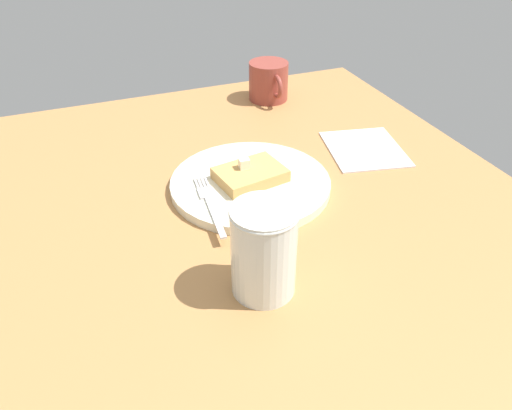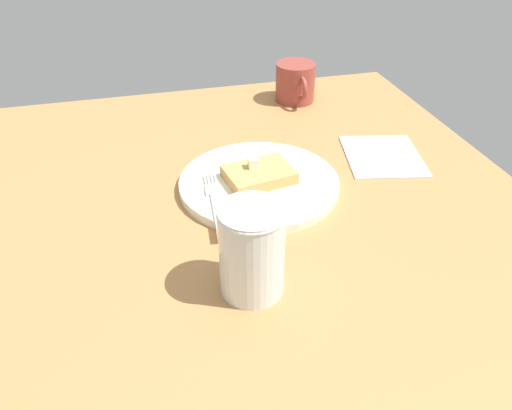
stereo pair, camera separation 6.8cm
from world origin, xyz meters
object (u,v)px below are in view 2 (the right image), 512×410
object	(u,v)px
plate	(259,183)
coffee_mug	(295,82)
syrup_jar	(252,253)
fork	(214,198)
napkin	(383,156)

from	to	relation	value
plate	coffee_mug	bearing A→B (deg)	152.67
syrup_jar	plate	bearing A→B (deg)	163.07
fork	plate	bearing A→B (deg)	114.85
syrup_jar	napkin	size ratio (longest dim) A/B	0.79
napkin	plate	bearing A→B (deg)	-80.06
plate	coffee_mug	distance (cm)	35.87
napkin	coffee_mug	size ratio (longest dim) A/B	1.35
fork	napkin	size ratio (longest dim) A/B	1.07
plate	syrup_jar	bearing A→B (deg)	-16.93
plate	fork	size ratio (longest dim) A/B	1.59
plate	coffee_mug	world-z (taller)	coffee_mug
syrup_jar	coffee_mug	xyz separation A→B (cm)	(-53.49, 23.02, -1.52)
fork	syrup_jar	xyz separation A→B (cm)	(18.06, 1.35, 3.94)
plate	fork	xyz separation A→B (cm)	(3.69, -7.97, 0.80)
fork	napkin	world-z (taller)	fork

